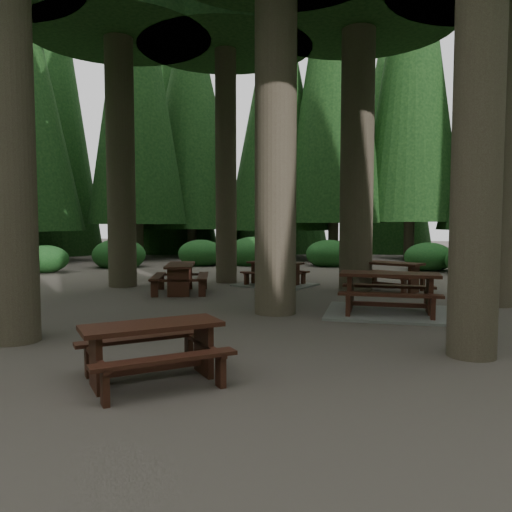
% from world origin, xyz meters
% --- Properties ---
extents(ground, '(80.00, 80.00, 0.00)m').
position_xyz_m(ground, '(0.00, 0.00, 0.00)').
color(ground, '#4C443E').
rests_on(ground, ground).
extents(picnic_table_a, '(2.56, 2.15, 0.84)m').
position_xyz_m(picnic_table_a, '(3.08, 0.54, 0.29)').
color(picnic_table_a, gray).
rests_on(picnic_table_a, ground).
extents(picnic_table_b, '(1.84, 2.08, 0.76)m').
position_xyz_m(picnic_table_b, '(-2.09, 2.54, 0.51)').
color(picnic_table_b, black).
rests_on(picnic_table_b, ground).
extents(picnic_table_c, '(2.54, 2.34, 0.69)m').
position_xyz_m(picnic_table_c, '(0.11, 4.45, 0.22)').
color(picnic_table_c, gray).
rests_on(picnic_table_c, ground).
extents(picnic_table_d, '(2.27, 2.14, 0.78)m').
position_xyz_m(picnic_table_d, '(3.27, 4.03, 0.52)').
color(picnic_table_d, black).
rests_on(picnic_table_d, ground).
extents(picnic_table_e, '(2.05, 2.00, 0.69)m').
position_xyz_m(picnic_table_e, '(0.09, -4.42, 0.46)').
color(picnic_table_e, black).
rests_on(picnic_table_e, ground).
extents(shrub_ring, '(23.86, 24.64, 1.49)m').
position_xyz_m(shrub_ring, '(0.70, 0.75, 0.40)').
color(shrub_ring, '#1D541F').
rests_on(shrub_ring, ground).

